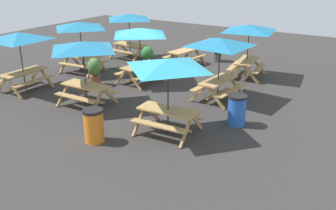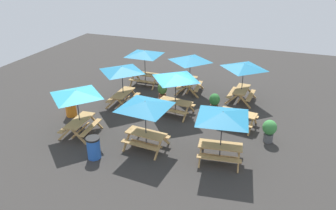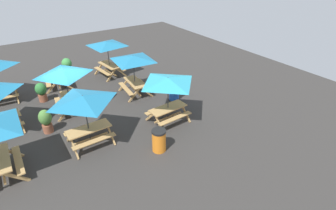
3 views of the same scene
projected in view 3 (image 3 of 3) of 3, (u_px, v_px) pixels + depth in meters
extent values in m
plane|color=#33302D|center=(75.00, 111.00, 13.44)|extent=(29.69, 29.69, 0.00)
cube|color=tan|center=(89.00, 129.00, 10.82)|extent=(0.73, 1.81, 0.05)
cube|color=tan|center=(85.00, 128.00, 11.36)|extent=(0.29, 1.80, 0.04)
cube|color=tan|center=(94.00, 141.00, 10.58)|extent=(0.29, 1.80, 0.04)
cube|color=tan|center=(104.00, 126.00, 11.65)|extent=(0.80, 0.07, 0.81)
cube|color=tan|center=(111.00, 134.00, 11.13)|extent=(0.80, 0.07, 0.81)
cube|color=tan|center=(69.00, 138.00, 10.89)|extent=(0.80, 0.07, 0.81)
cube|color=tan|center=(74.00, 147.00, 10.37)|extent=(0.80, 0.07, 0.81)
cube|color=tan|center=(90.00, 139.00, 11.08)|extent=(0.10, 1.56, 0.06)
cylinder|color=#2D2D33|center=(87.00, 120.00, 10.62)|extent=(0.04, 0.04, 2.30)
pyramid|color=teal|center=(83.00, 99.00, 10.11)|extent=(2.03, 2.03, 0.28)
cube|color=tan|center=(18.00, 160.00, 9.61)|extent=(1.80, 0.28, 0.04)
cube|color=tan|center=(16.00, 177.00, 8.99)|extent=(0.07, 0.80, 0.81)
cube|color=tan|center=(11.00, 152.00, 10.13)|extent=(0.07, 0.80, 0.81)
cube|color=tan|center=(3.00, 170.00, 9.46)|extent=(1.56, 0.08, 0.06)
cube|color=tan|center=(168.00, 108.00, 12.28)|extent=(0.80, 1.84, 0.05)
cube|color=tan|center=(161.00, 108.00, 12.81)|extent=(0.36, 1.81, 0.04)
cube|color=tan|center=(175.00, 118.00, 12.05)|extent=(0.36, 1.81, 0.04)
cube|color=tan|center=(176.00, 107.00, 13.13)|extent=(0.80, 0.11, 0.81)
cube|color=tan|center=(185.00, 113.00, 12.62)|extent=(0.80, 0.11, 0.81)
cube|color=tan|center=(150.00, 117.00, 12.32)|extent=(0.80, 0.11, 0.81)
cube|color=tan|center=(159.00, 124.00, 11.81)|extent=(0.80, 0.11, 0.81)
cube|color=tan|center=(168.00, 117.00, 12.55)|extent=(0.16, 1.56, 0.06)
cylinder|color=#2D2D33|center=(168.00, 100.00, 12.08)|extent=(0.04, 0.04, 2.30)
pyramid|color=teal|center=(168.00, 80.00, 11.57)|extent=(2.11, 2.11, 0.28)
cube|color=tan|center=(135.00, 82.00, 14.78)|extent=(1.85, 0.85, 0.05)
cube|color=tan|center=(144.00, 85.00, 15.15)|extent=(1.82, 0.42, 0.04)
cube|color=tan|center=(126.00, 89.00, 14.69)|extent=(1.82, 0.42, 0.04)
cube|color=tan|center=(147.00, 92.00, 14.52)|extent=(0.13, 0.80, 0.81)
cube|color=tan|center=(134.00, 95.00, 14.22)|extent=(0.13, 0.80, 0.81)
cube|color=tan|center=(136.00, 82.00, 15.71)|extent=(0.13, 0.80, 0.81)
cube|color=tan|center=(124.00, 84.00, 15.40)|extent=(0.13, 0.80, 0.81)
cube|color=tan|center=(135.00, 90.00, 15.04)|extent=(1.56, 0.21, 0.06)
cylinder|color=#2D2D33|center=(134.00, 75.00, 14.57)|extent=(0.04, 0.04, 2.30)
pyramid|color=teal|center=(133.00, 58.00, 14.07)|extent=(2.82, 2.82, 0.28)
cube|color=tan|center=(69.00, 98.00, 13.13)|extent=(1.87, 0.93, 0.05)
cube|color=tan|center=(81.00, 101.00, 13.49)|extent=(1.82, 0.49, 0.04)
cube|color=tan|center=(59.00, 105.00, 13.07)|extent=(1.82, 0.49, 0.04)
cube|color=tan|center=(81.00, 110.00, 12.85)|extent=(0.16, 0.80, 0.81)
cube|color=tan|center=(65.00, 113.00, 12.57)|extent=(0.16, 0.80, 0.81)
cube|color=tan|center=(75.00, 96.00, 14.06)|extent=(0.16, 0.80, 0.81)
cube|color=tan|center=(61.00, 99.00, 13.78)|extent=(0.16, 0.80, 0.81)
cube|color=tan|center=(71.00, 107.00, 13.39)|extent=(1.56, 0.27, 0.06)
cylinder|color=#2D2D33|center=(68.00, 91.00, 12.93)|extent=(0.04, 0.04, 2.30)
pyramid|color=teal|center=(64.00, 72.00, 12.42)|extent=(2.24, 2.24, 0.28)
cube|color=tan|center=(109.00, 65.00, 17.07)|extent=(1.88, 0.94, 0.05)
cube|color=tan|center=(117.00, 67.00, 17.53)|extent=(1.82, 0.50, 0.04)
cube|color=tan|center=(102.00, 71.00, 16.90)|extent=(1.82, 0.50, 0.04)
cube|color=tan|center=(121.00, 72.00, 16.96)|extent=(0.17, 0.80, 0.81)
cube|color=tan|center=(111.00, 75.00, 16.54)|extent=(0.17, 0.80, 0.81)
cube|color=tan|center=(109.00, 65.00, 17.97)|extent=(0.17, 0.80, 0.81)
cube|color=tan|center=(99.00, 68.00, 17.55)|extent=(0.17, 0.80, 0.81)
cube|color=tan|center=(110.00, 72.00, 17.33)|extent=(1.56, 0.28, 0.06)
cylinder|color=#2D2D33|center=(109.00, 59.00, 16.86)|extent=(0.04, 0.04, 2.30)
pyramid|color=teal|center=(107.00, 43.00, 16.36)|extent=(2.80, 2.80, 0.28)
cube|color=tan|center=(57.00, 75.00, 15.65)|extent=(1.88, 0.96, 0.05)
cube|color=tan|center=(67.00, 78.00, 15.99)|extent=(1.82, 0.52, 0.04)
cube|color=tan|center=(48.00, 81.00, 15.59)|extent=(1.82, 0.52, 0.04)
cube|color=tan|center=(66.00, 84.00, 15.35)|extent=(0.18, 0.80, 0.81)
cube|color=tan|center=(53.00, 87.00, 15.09)|extent=(0.18, 0.80, 0.81)
cube|color=tan|center=(63.00, 75.00, 16.58)|extent=(0.18, 0.80, 0.81)
cube|color=tan|center=(51.00, 77.00, 16.31)|extent=(0.18, 0.80, 0.81)
cube|color=tan|center=(59.00, 83.00, 15.91)|extent=(1.55, 0.30, 0.06)
cube|color=tan|center=(2.00, 130.00, 11.27)|extent=(0.39, 1.81, 0.04)
cube|color=tan|center=(17.00, 116.00, 12.35)|extent=(0.80, 0.12, 0.81)
cube|color=tan|center=(21.00, 123.00, 11.85)|extent=(0.80, 0.12, 0.81)
cube|color=tan|center=(1.00, 128.00, 11.76)|extent=(0.19, 1.56, 0.06)
cube|color=tan|center=(0.00, 90.00, 14.51)|extent=(0.38, 1.81, 0.04)
cube|color=tan|center=(0.00, 99.00, 13.68)|extent=(0.38, 1.81, 0.04)
cube|color=tan|center=(16.00, 90.00, 14.74)|extent=(0.80, 0.11, 0.81)
cube|color=tan|center=(17.00, 95.00, 14.19)|extent=(0.80, 0.11, 0.81)
cube|color=tan|center=(1.00, 98.00, 14.21)|extent=(0.18, 1.56, 0.06)
cylinder|color=blue|center=(174.00, 92.00, 14.35)|extent=(0.56, 0.56, 0.90)
cylinder|color=black|center=(174.00, 84.00, 14.10)|extent=(0.59, 0.59, 0.08)
cylinder|color=orange|center=(159.00, 141.00, 10.57)|extent=(0.56, 0.56, 0.90)
cylinder|color=black|center=(159.00, 131.00, 10.33)|extent=(0.59, 0.59, 0.08)
cylinder|color=#935138|center=(48.00, 128.00, 11.81)|extent=(0.44, 0.44, 0.40)
ellipsoid|color=#4C7F38|center=(45.00, 117.00, 11.52)|extent=(0.55, 0.55, 0.73)
cylinder|color=#59595B|center=(68.00, 71.00, 17.54)|extent=(0.44, 0.44, 0.40)
ellipsoid|color=#3D8C42|center=(67.00, 63.00, 17.27)|extent=(0.64, 0.64, 0.70)
cylinder|color=#935138|center=(43.00, 98.00, 14.30)|extent=(0.44, 0.44, 0.40)
ellipsoid|color=#2D7233|center=(41.00, 89.00, 14.04)|extent=(0.58, 0.58, 0.67)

